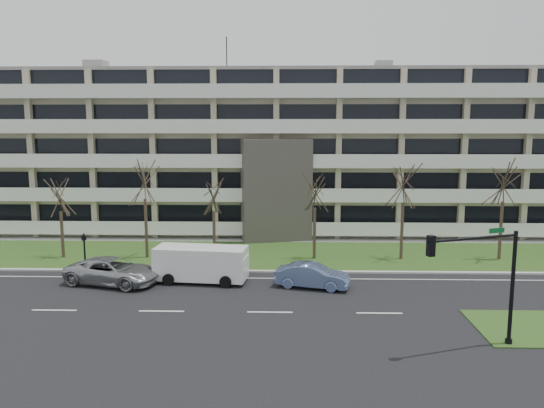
{
  "coord_description": "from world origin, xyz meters",
  "views": [
    {
      "loc": [
        0.85,
        -27.91,
        10.19
      ],
      "look_at": [
        -0.14,
        10.0,
        4.53
      ],
      "focal_mm": 35.0,
      "sensor_mm": 36.0,
      "label": 1
    }
  ],
  "objects_px": {
    "white_van": "(202,261)",
    "traffic_signal": "(485,272)",
    "pedestrian_signal": "(84,249)",
    "blue_sedan": "(312,276)",
    "silver_pickup": "(113,271)"
  },
  "relations": [
    {
      "from": "white_van",
      "to": "traffic_signal",
      "type": "bearing_deg",
      "value": -28.98
    },
    {
      "from": "white_van",
      "to": "pedestrian_signal",
      "type": "bearing_deg",
      "value": 179.85
    },
    {
      "from": "white_van",
      "to": "pedestrian_signal",
      "type": "height_order",
      "value": "pedestrian_signal"
    },
    {
      "from": "white_van",
      "to": "pedestrian_signal",
      "type": "xyz_separation_m",
      "value": [
        -8.11,
        0.93,
        0.52
      ]
    },
    {
      "from": "silver_pickup",
      "to": "white_van",
      "type": "distance_m",
      "value": 5.79
    },
    {
      "from": "pedestrian_signal",
      "to": "white_van",
      "type": "bearing_deg",
      "value": -21.06
    },
    {
      "from": "blue_sedan",
      "to": "pedestrian_signal",
      "type": "relative_size",
      "value": 1.56
    },
    {
      "from": "silver_pickup",
      "to": "pedestrian_signal",
      "type": "relative_size",
      "value": 2.04
    },
    {
      "from": "blue_sedan",
      "to": "traffic_signal",
      "type": "bearing_deg",
      "value": -127.01
    },
    {
      "from": "white_van",
      "to": "traffic_signal",
      "type": "xyz_separation_m",
      "value": [
        14.43,
        -10.23,
        2.26
      ]
    },
    {
      "from": "silver_pickup",
      "to": "traffic_signal",
      "type": "xyz_separation_m",
      "value": [
        20.15,
        -9.57,
        2.8
      ]
    },
    {
      "from": "white_van",
      "to": "traffic_signal",
      "type": "distance_m",
      "value": 17.83
    },
    {
      "from": "traffic_signal",
      "to": "pedestrian_signal",
      "type": "xyz_separation_m",
      "value": [
        -22.54,
        11.16,
        -1.74
      ]
    },
    {
      "from": "blue_sedan",
      "to": "white_van",
      "type": "height_order",
      "value": "white_van"
    },
    {
      "from": "white_van",
      "to": "traffic_signal",
      "type": "relative_size",
      "value": 1.1
    }
  ]
}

